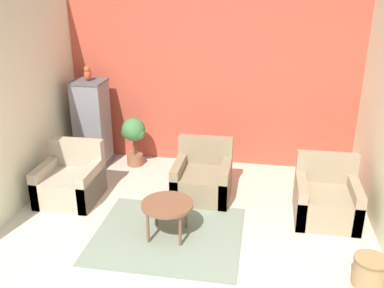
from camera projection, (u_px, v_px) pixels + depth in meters
wall_back_accent at (211, 80)px, 6.76m from camera, size 4.69×0.06×2.77m
wall_left at (17, 103)px, 5.55m from camera, size 0.06×3.39×2.77m
area_rug at (168, 235)px, 5.17m from camera, size 1.77×1.53×0.01m
coffee_table at (167, 206)px, 5.03m from camera, size 0.62×0.62×0.45m
armchair_left at (71, 182)px, 5.94m from camera, size 0.78×0.78×0.79m
armchair_right at (326, 200)px, 5.47m from camera, size 0.78×0.78×0.79m
armchair_middle at (203, 179)px, 6.02m from camera, size 0.78×0.78×0.79m
birdcage at (92, 124)px, 6.89m from camera, size 0.50×0.50×1.41m
parrot at (88, 74)px, 6.59m from camera, size 0.11×0.20×0.24m
potted_plant at (134, 135)px, 6.90m from camera, size 0.41×0.38×0.81m
wicker_basket at (370, 271)px, 4.30m from camera, size 0.35×0.35×0.31m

